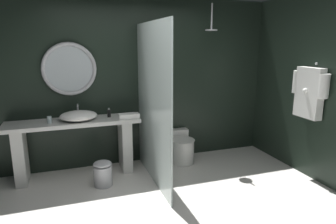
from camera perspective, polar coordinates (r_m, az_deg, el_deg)
name	(u,v)px	position (r m, az deg, el deg)	size (l,w,h in m)	color
ground_plane	(171,222)	(3.53, 0.52, -20.04)	(5.76, 5.76, 0.00)	silver
back_wall_panel	(131,83)	(4.83, -6.94, 5.52)	(4.80, 0.10, 2.60)	black
side_wall_right	(304,86)	(4.91, 24.27, 4.57)	(0.10, 2.47, 2.60)	black
vanity_counter	(75,141)	(4.59, -17.20, -5.19)	(1.87, 0.49, 0.84)	silver
vessel_sink	(79,116)	(4.47, -16.55, -0.67)	(0.52, 0.43, 0.20)	white
tumbler_cup	(49,120)	(4.46, -21.52, -1.36)	(0.06, 0.06, 0.10)	silver
soap_dispenser	(109,113)	(4.56, -11.10, -0.20)	(0.05, 0.05, 0.14)	black
round_wall_mirror	(69,69)	(4.62, -18.15, 7.72)	(0.77, 0.06, 0.77)	#B7B7BC
shower_glass_panel	(153,105)	(4.08, -2.92, 1.30)	(0.02, 1.58, 2.19)	silver
rain_shower_head	(211,27)	(4.82, 8.22, 15.65)	(0.19, 0.19, 0.40)	#B7B7BC
hanging_bathrobe	(309,91)	(4.63, 25.16, 3.67)	(0.20, 0.61, 0.77)	#B7B7BC
toilet	(182,148)	(4.98, 2.58, -6.78)	(0.38, 0.54, 0.50)	white
waste_bin	(103,173)	(4.30, -12.22, -11.25)	(0.25, 0.25, 0.35)	#B7B7BC
folded_hand_towel	(129,116)	(4.43, -7.41, -0.77)	(0.30, 0.14, 0.07)	white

